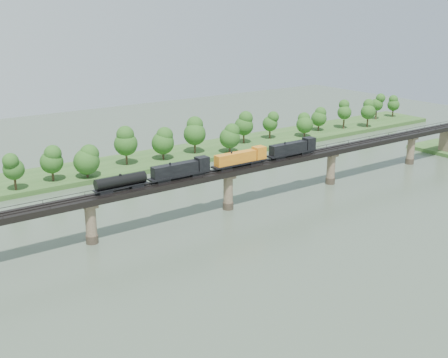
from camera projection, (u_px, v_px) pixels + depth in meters
ground at (302, 245)px, 132.59m from camera, size 400.00×400.00×0.00m
far_bank at (137, 163)px, 198.42m from camera, size 300.00×24.00×1.60m
bridge at (228, 190)px, 154.28m from camera, size 236.00×30.00×11.50m
bridge_superstructure at (228, 168)px, 152.40m from camera, size 220.00×4.90×0.75m
far_treeline at (120, 147)px, 188.00m from camera, size 289.06×17.54×13.60m
freight_train at (221, 163)px, 150.48m from camera, size 70.40×2.74×4.85m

